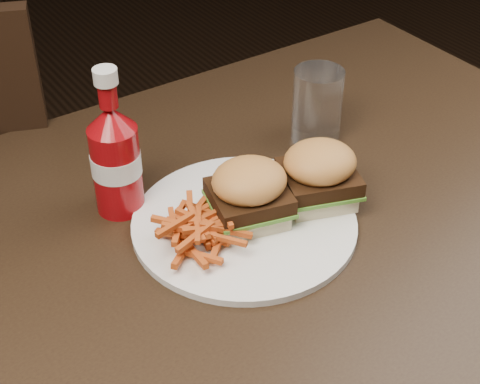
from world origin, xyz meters
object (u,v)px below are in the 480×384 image
dining_table (245,240)px  ketchup_bottle (117,171)px  tumbler (317,106)px  plate (244,223)px

dining_table → ketchup_bottle: bearing=131.0°
ketchup_bottle → tumbler: bearing=-1.6°
ketchup_bottle → dining_table: bearing=-49.0°
dining_table → plate: 0.03m
plate → ketchup_bottle: (-0.12, 0.13, 0.06)m
ketchup_bottle → tumbler: 0.33m
dining_table → plate: bearing=71.1°
plate → dining_table: bearing=-108.9°
plate → ketchup_bottle: size_ratio=2.28×
dining_table → plate: size_ratio=4.06×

